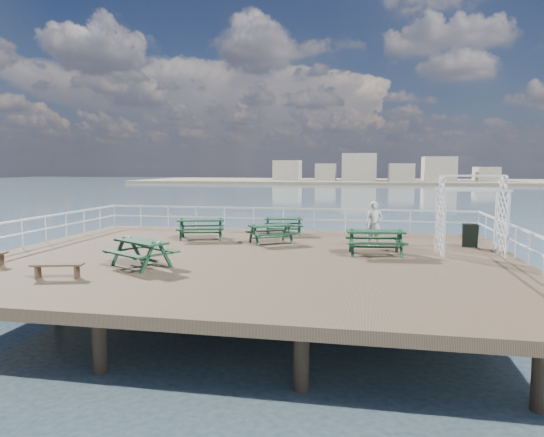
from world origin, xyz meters
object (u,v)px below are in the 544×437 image
(picnic_table_c, at_px, (271,230))
(person, at_px, (374,225))
(trellis_arbor, at_px, (471,219))
(picnic_table_e, at_px, (375,237))
(picnic_table_b, at_px, (284,223))
(picnic_table_d, at_px, (141,248))
(flat_bench_near, at_px, (57,267))
(picnic_table_a, at_px, (201,225))

(picnic_table_c, distance_m, person, 4.07)
(picnic_table_c, xyz_separation_m, trellis_arbor, (7.32, -1.13, 0.70))
(picnic_table_e, bearing_deg, picnic_table_b, 126.03)
(picnic_table_d, bearing_deg, person, 65.03)
(picnic_table_c, bearing_deg, picnic_table_e, -56.24)
(picnic_table_d, xyz_separation_m, trellis_arbor, (10.37, 4.07, 0.65))
(picnic_table_e, height_order, flat_bench_near, picnic_table_e)
(flat_bench_near, bearing_deg, picnic_table_c, 42.37)
(picnic_table_c, bearing_deg, flat_bench_near, -155.53)
(trellis_arbor, bearing_deg, picnic_table_c, 166.86)
(trellis_arbor, bearing_deg, flat_bench_near, -157.85)
(picnic_table_b, bearing_deg, picnic_table_d, -122.96)
(picnic_table_c, height_order, picnic_table_e, picnic_table_e)
(picnic_table_a, distance_m, picnic_table_c, 3.19)
(picnic_table_b, relative_size, picnic_table_c, 0.88)
(picnic_table_b, height_order, flat_bench_near, picnic_table_b)
(picnic_table_a, relative_size, trellis_arbor, 0.83)
(picnic_table_b, height_order, person, person)
(picnic_table_b, relative_size, picnic_table_d, 0.81)
(picnic_table_e, relative_size, trellis_arbor, 0.76)
(picnic_table_c, height_order, person, person)
(picnic_table_c, xyz_separation_m, flat_bench_near, (-4.63, -7.09, -0.24))
(picnic_table_c, relative_size, trellis_arbor, 0.79)
(picnic_table_b, relative_size, flat_bench_near, 1.36)
(picnic_table_d, height_order, flat_bench_near, picnic_table_d)
(picnic_table_d, relative_size, trellis_arbor, 0.87)
(flat_bench_near, bearing_deg, person, 23.33)
(picnic_table_c, height_order, trellis_arbor, trellis_arbor)
(picnic_table_d, distance_m, picnic_table_e, 7.89)
(picnic_table_a, bearing_deg, picnic_table_d, -104.38)
(flat_bench_near, xyz_separation_m, trellis_arbor, (11.95, 5.96, 0.94))
(picnic_table_c, bearing_deg, picnic_table_b, 56.02)
(picnic_table_b, height_order, picnic_table_e, picnic_table_e)
(picnic_table_b, bearing_deg, trellis_arbor, -38.80)
(picnic_table_c, height_order, flat_bench_near, picnic_table_c)
(picnic_table_c, height_order, picnic_table_d, picnic_table_d)
(picnic_table_b, height_order, picnic_table_c, picnic_table_c)
(picnic_table_d, distance_m, person, 8.59)
(picnic_table_a, bearing_deg, trellis_arbor, -24.56)
(picnic_table_c, xyz_separation_m, picnic_table_d, (-3.05, -5.20, 0.05))
(person, bearing_deg, picnic_table_d, -141.84)
(picnic_table_e, xyz_separation_m, person, (-0.03, 1.44, 0.27))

